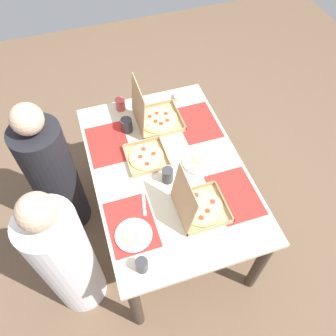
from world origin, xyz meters
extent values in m
plane|color=brown|center=(0.00, 0.00, 0.00)|extent=(6.00, 6.00, 0.00)
cylinder|color=#3F3328|center=(-0.63, -0.41, 0.35)|extent=(0.07, 0.07, 0.70)
cylinder|color=#3F3328|center=(0.63, -0.41, 0.35)|extent=(0.07, 0.07, 0.70)
cylinder|color=#3F3328|center=(-0.63, 0.41, 0.35)|extent=(0.07, 0.07, 0.70)
cylinder|color=#3F3328|center=(0.63, 0.41, 0.35)|extent=(0.07, 0.07, 0.70)
cube|color=beige|center=(0.00, 0.00, 0.72)|extent=(1.39, 0.93, 0.03)
cube|color=red|center=(-0.31, -0.32, 0.73)|extent=(0.36, 0.26, 0.00)
cube|color=red|center=(0.31, -0.32, 0.73)|extent=(0.36, 0.26, 0.00)
cube|color=red|center=(-0.31, 0.32, 0.73)|extent=(0.36, 0.26, 0.00)
cube|color=red|center=(0.31, 0.32, 0.73)|extent=(0.36, 0.26, 0.00)
cube|color=tan|center=(0.12, 0.11, 0.74)|extent=(0.26, 0.26, 0.01)
cube|color=tan|center=(-0.01, 0.11, 0.75)|extent=(0.01, 0.26, 0.03)
cube|color=tan|center=(0.24, 0.11, 0.75)|extent=(0.01, 0.26, 0.03)
cube|color=tan|center=(0.12, -0.02, 0.75)|extent=(0.26, 0.01, 0.03)
cube|color=tan|center=(0.12, 0.23, 0.75)|extent=(0.26, 0.01, 0.03)
cylinder|color=#E0B76B|center=(0.12, 0.11, 0.75)|extent=(0.22, 0.22, 0.01)
cylinder|color=#EFD67F|center=(0.12, 0.11, 0.75)|extent=(0.20, 0.20, 0.00)
cylinder|color=red|center=(0.18, 0.11, 0.76)|extent=(0.03, 0.03, 0.00)
cylinder|color=red|center=(0.12, 0.15, 0.76)|extent=(0.03, 0.03, 0.00)
cylinder|color=red|center=(0.06, 0.12, 0.76)|extent=(0.03, 0.03, 0.00)
cylinder|color=red|center=(0.12, 0.06, 0.76)|extent=(0.03, 0.03, 0.00)
cube|color=tan|center=(0.41, -0.06, 0.74)|extent=(0.30, 0.30, 0.01)
cube|color=tan|center=(0.26, -0.06, 0.75)|extent=(0.01, 0.30, 0.03)
cube|color=tan|center=(0.56, -0.06, 0.75)|extent=(0.01, 0.30, 0.03)
cube|color=tan|center=(0.41, -0.21, 0.75)|extent=(0.30, 0.01, 0.03)
cube|color=tan|center=(0.41, 0.08, 0.75)|extent=(0.30, 0.01, 0.03)
cylinder|color=#E0B76B|center=(0.41, -0.06, 0.75)|extent=(0.27, 0.27, 0.01)
cylinder|color=#EFD67F|center=(0.41, -0.06, 0.75)|extent=(0.24, 0.24, 0.00)
cylinder|color=red|center=(0.46, -0.07, 0.76)|extent=(0.03, 0.03, 0.00)
cylinder|color=red|center=(0.45, -0.01, 0.76)|extent=(0.03, 0.03, 0.00)
cylinder|color=red|center=(0.39, -0.04, 0.76)|extent=(0.03, 0.03, 0.00)
cylinder|color=red|center=(0.36, -0.07, 0.76)|extent=(0.03, 0.03, 0.00)
cylinder|color=red|center=(0.38, -0.12, 0.76)|extent=(0.03, 0.03, 0.00)
cylinder|color=red|center=(0.44, -0.13, 0.76)|extent=(0.03, 0.03, 0.00)
cube|color=tan|center=(0.41, 0.07, 0.92)|extent=(0.30, 0.03, 0.30)
cube|color=tan|center=(-0.34, -0.09, 0.74)|extent=(0.28, 0.28, 0.01)
cube|color=tan|center=(-0.48, -0.09, 0.75)|extent=(0.01, 0.28, 0.03)
cube|color=tan|center=(-0.20, -0.09, 0.75)|extent=(0.01, 0.28, 0.03)
cube|color=tan|center=(-0.34, -0.23, 0.75)|extent=(0.28, 0.01, 0.03)
cube|color=tan|center=(-0.34, 0.04, 0.75)|extent=(0.28, 0.01, 0.03)
cylinder|color=#E0B76B|center=(-0.34, -0.09, 0.75)|extent=(0.25, 0.25, 0.01)
cylinder|color=#EFD67F|center=(-0.34, -0.09, 0.75)|extent=(0.22, 0.22, 0.00)
cylinder|color=red|center=(-0.25, -0.09, 0.76)|extent=(0.03, 0.03, 0.00)
cylinder|color=red|center=(-0.33, -0.05, 0.76)|extent=(0.03, 0.03, 0.00)
cylinder|color=red|center=(-0.40, -0.06, 0.76)|extent=(0.03, 0.03, 0.00)
cylinder|color=red|center=(-0.37, -0.11, 0.76)|extent=(0.03, 0.03, 0.00)
cylinder|color=red|center=(-0.32, -0.17, 0.76)|extent=(0.03, 0.03, 0.00)
cube|color=tan|center=(-0.34, 0.02, 0.91)|extent=(0.28, 0.05, 0.28)
cylinder|color=white|center=(-0.02, -0.20, 0.74)|extent=(0.20, 0.20, 0.01)
cylinder|color=white|center=(-0.02, -0.20, 0.75)|extent=(0.21, 0.21, 0.01)
cylinder|color=#E0B76B|center=(0.00, -0.20, 0.75)|extent=(0.09, 0.09, 0.01)
cylinder|color=#EFD67F|center=(0.00, -0.20, 0.76)|extent=(0.07, 0.07, 0.00)
cylinder|color=white|center=(-0.38, 0.32, 0.74)|extent=(0.20, 0.20, 0.01)
cylinder|color=white|center=(-0.38, 0.32, 0.75)|extent=(0.21, 0.21, 0.01)
cylinder|color=#E0B76B|center=(-0.39, 0.34, 0.75)|extent=(0.08, 0.08, 0.01)
cylinder|color=#EFD67F|center=(-0.39, 0.34, 0.76)|extent=(0.07, 0.07, 0.00)
cylinder|color=#333338|center=(-0.09, 0.03, 0.79)|extent=(0.07, 0.07, 0.10)
cylinder|color=#333338|center=(-0.57, 0.32, 0.78)|extent=(0.06, 0.06, 0.09)
cylinder|color=#BF4742|center=(0.61, 0.16, 0.78)|extent=(0.07, 0.07, 0.09)
cylinder|color=#333338|center=(0.39, 0.17, 0.78)|extent=(0.08, 0.08, 0.10)
cylinder|color=white|center=(0.58, -0.28, 0.75)|extent=(0.10, 0.10, 0.04)
cube|color=#B7B7BC|center=(-0.18, 0.21, 0.74)|extent=(0.21, 0.06, 0.00)
cylinder|color=white|center=(-0.31, 0.73, 0.50)|extent=(0.32, 0.32, 1.00)
sphere|color=#D1A889|center=(-0.31, 0.73, 1.10)|extent=(0.19, 0.19, 0.19)
cylinder|color=black|center=(0.31, 0.73, 0.50)|extent=(0.32, 0.32, 0.99)
sphere|color=#D1A889|center=(0.31, 0.73, 1.09)|extent=(0.19, 0.19, 0.19)
camera|label=1|loc=(-1.22, 0.39, 2.46)|focal=36.67mm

